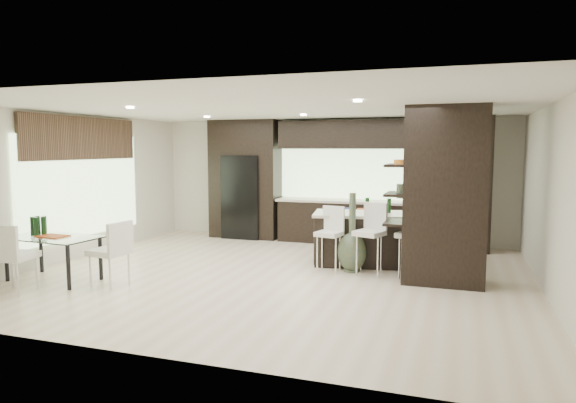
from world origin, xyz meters
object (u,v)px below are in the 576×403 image
(floor_vase, at_px, (352,232))
(chair_end, at_px, (109,256))
(stool_right, at_px, (412,248))
(dining_table, at_px, (54,259))
(chair_near, at_px, (15,261))
(stool_mid, at_px, (369,246))
(bench, at_px, (356,245))
(kitchen_island, at_px, (377,239))
(stool_left, at_px, (329,245))

(floor_vase, distance_m, chair_end, 3.87)
(stool_right, xyz_separation_m, dining_table, (-5.29, -1.94, -0.13))
(stool_right, height_order, chair_near, stool_right)
(floor_vase, bearing_deg, stool_right, -7.29)
(stool_mid, distance_m, stool_right, 0.68)
(stool_right, distance_m, bench, 1.55)
(floor_vase, bearing_deg, kitchen_island, 65.03)
(stool_left, bearing_deg, bench, 88.15)
(floor_vase, distance_m, dining_table, 4.79)
(stool_left, distance_m, stool_right, 1.36)
(stool_right, bearing_deg, chair_end, -136.89)
(stool_left, relative_size, chair_near, 0.94)
(dining_table, bearing_deg, stool_mid, 27.16)
(bench, height_order, chair_end, chair_end)
(stool_right, xyz_separation_m, floor_vase, (-0.99, 0.13, 0.19))
(kitchen_island, distance_m, bench, 0.54)
(floor_vase, distance_m, chair_near, 5.14)
(kitchen_island, relative_size, bench, 1.54)
(kitchen_island, xyz_separation_m, chair_near, (-4.61, -3.47, 0.01))
(kitchen_island, distance_m, chair_end, 4.49)
(dining_table, height_order, chair_near, chair_near)
(bench, bearing_deg, chair_end, -133.46)
(stool_mid, relative_size, stool_right, 0.99)
(stool_mid, height_order, dining_table, stool_mid)
(dining_table, relative_size, chair_near, 1.53)
(bench, distance_m, chair_near, 5.63)
(chair_near, xyz_separation_m, chair_end, (1.04, 0.74, -0.01))
(stool_right, bearing_deg, kitchen_island, 149.34)
(stool_left, xyz_separation_m, chair_near, (-3.93, -2.70, 0.03))
(stool_mid, height_order, bench, stool_mid)
(dining_table, xyz_separation_m, chair_end, (1.04, 0.00, 0.11))
(chair_near, bearing_deg, stool_left, 27.38)
(bench, relative_size, chair_near, 1.54)
(stool_left, bearing_deg, stool_mid, 10.78)
(kitchen_island, bearing_deg, stool_left, -141.21)
(stool_left, bearing_deg, floor_vase, 28.39)
(bench, xyz_separation_m, chair_end, (-3.15, -3.01, 0.18))
(stool_left, relative_size, chair_end, 0.97)
(floor_vase, relative_size, dining_table, 0.93)
(stool_left, height_order, dining_table, stool_left)
(stool_left, distance_m, chair_near, 4.77)
(kitchen_island, bearing_deg, dining_table, -159.18)
(bench, distance_m, chair_end, 4.36)
(stool_right, height_order, bench, stool_right)
(dining_table, distance_m, chair_end, 1.05)
(bench, bearing_deg, stool_mid, -65.76)
(stool_mid, relative_size, floor_vase, 0.71)
(stool_right, relative_size, floor_vase, 0.72)
(kitchen_island, relative_size, stool_left, 2.51)
(kitchen_island, xyz_separation_m, bench, (-0.42, 0.28, -0.18))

